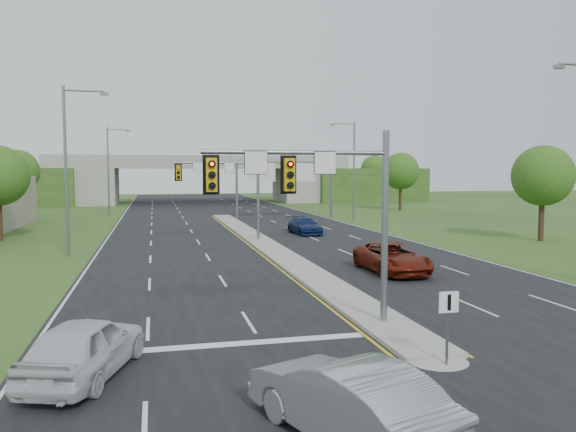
# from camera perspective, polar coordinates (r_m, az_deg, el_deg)

# --- Properties ---
(ground) EXTENTS (240.00, 240.00, 0.00)m
(ground) POSITION_cam_1_polar(r_m,az_deg,el_deg) (20.98, 9.67, -10.88)
(ground) COLOR #2B4A1A
(ground) RESTS_ON ground
(road) EXTENTS (24.00, 160.00, 0.02)m
(road) POSITION_cam_1_polar(r_m,az_deg,el_deg) (54.45, -4.94, -1.27)
(road) COLOR black
(road) RESTS_ON ground
(median) EXTENTS (2.00, 54.00, 0.16)m
(median) POSITION_cam_1_polar(r_m,az_deg,el_deg) (42.69, -2.55, -2.76)
(median) COLOR gray
(median) RESTS_ON road
(median_nose) EXTENTS (2.00, 2.00, 0.16)m
(median_nose) POSITION_cam_1_polar(r_m,az_deg,el_deg) (17.51, 14.97, -13.79)
(median_nose) COLOR gray
(median_nose) RESTS_ON road
(lane_markings) EXTENTS (23.72, 160.00, 0.01)m
(lane_markings) POSITION_cam_1_polar(r_m,az_deg,el_deg) (48.38, -4.58, -1.99)
(lane_markings) COLOR gold
(lane_markings) RESTS_ON road
(signal_mast_near) EXTENTS (6.62, 0.60, 7.00)m
(signal_mast_near) POSITION_cam_1_polar(r_m,az_deg,el_deg) (19.39, 3.78, 2.08)
(signal_mast_near) COLOR slate
(signal_mast_near) RESTS_ON ground
(signal_mast_far) EXTENTS (6.62, 0.60, 7.00)m
(signal_mast_far) POSITION_cam_1_polar(r_m,az_deg,el_deg) (43.88, -5.96, 3.48)
(signal_mast_far) COLOR slate
(signal_mast_far) RESTS_ON ground
(keep_right_sign) EXTENTS (0.60, 0.13, 2.20)m
(keep_right_sign) POSITION_cam_1_polar(r_m,az_deg,el_deg) (16.67, 15.95, -9.68)
(keep_right_sign) COLOR slate
(keep_right_sign) RESTS_ON ground
(sign_gantry) EXTENTS (11.58, 0.44, 6.67)m
(sign_gantry) POSITION_cam_1_polar(r_m,az_deg,el_deg) (65.17, -0.44, 4.32)
(sign_gantry) COLOR slate
(sign_gantry) RESTS_ON ground
(overpass) EXTENTS (80.00, 14.00, 8.10)m
(overpass) POSITION_cam_1_polar(r_m,az_deg,el_deg) (98.92, -8.84, 3.39)
(overpass) COLOR gray
(overpass) RESTS_ON ground
(lightpole_l_mid) EXTENTS (2.85, 0.25, 11.00)m
(lightpole_l_mid) POSITION_cam_1_polar(r_m,az_deg,el_deg) (38.93, -21.36, 5.07)
(lightpole_l_mid) COLOR slate
(lightpole_l_mid) RESTS_ON ground
(lightpole_l_far) EXTENTS (2.85, 0.25, 11.00)m
(lightpole_l_far) POSITION_cam_1_polar(r_m,az_deg,el_deg) (73.76, -17.65, 4.81)
(lightpole_l_far) COLOR slate
(lightpole_l_far) RESTS_ON ground
(lightpole_r_far) EXTENTS (2.85, 0.25, 11.00)m
(lightpole_r_far) POSITION_cam_1_polar(r_m,az_deg,el_deg) (62.33, 6.54, 5.07)
(lightpole_r_far) COLOR slate
(lightpole_r_far) RESTS_ON ground
(tree_l_mid) EXTENTS (5.20, 5.20, 8.12)m
(tree_l_mid) POSITION_cam_1_polar(r_m,az_deg,el_deg) (75.29, -25.80, 4.11)
(tree_l_mid) COLOR #382316
(tree_l_mid) RESTS_ON ground
(tree_r_near) EXTENTS (4.80, 4.80, 7.60)m
(tree_r_near) POSITION_cam_1_polar(r_m,az_deg,el_deg) (48.87, 24.47, 3.73)
(tree_r_near) COLOR #382316
(tree_r_near) RESTS_ON ground
(tree_r_mid) EXTENTS (5.20, 5.20, 8.12)m
(tree_r_mid) POSITION_cam_1_polar(r_m,az_deg,el_deg) (81.05, 11.37, 4.48)
(tree_r_mid) COLOR #382316
(tree_r_mid) RESTS_ON ground
(tree_back_b) EXTENTS (5.60, 5.60, 8.32)m
(tree_back_b) POSITION_cam_1_polar(r_m,az_deg,el_deg) (113.70, -21.62, 4.26)
(tree_back_b) COLOR #382316
(tree_back_b) RESTS_ON ground
(tree_back_c) EXTENTS (5.60, 5.60, 8.32)m
(tree_back_c) POSITION_cam_1_polar(r_m,az_deg,el_deg) (117.03, 2.41, 4.58)
(tree_back_c) COLOR #382316
(tree_back_c) RESTS_ON ground
(tree_back_d) EXTENTS (6.00, 6.00, 8.85)m
(tree_back_d) POSITION_cam_1_polar(r_m,az_deg,el_deg) (121.61, 8.79, 4.69)
(tree_back_d) COLOR #382316
(tree_back_d) RESTS_ON ground
(car_white) EXTENTS (3.39, 5.28, 1.67)m
(car_white) POSITION_cam_1_polar(r_m,az_deg,el_deg) (16.44, -19.94, -12.37)
(car_white) COLOR silver
(car_white) RESTS_ON road
(car_silver) EXTENTS (3.56, 5.44, 1.69)m
(car_silver) POSITION_cam_1_polar(r_m,az_deg,el_deg) (12.24, 6.08, -18.06)
(car_silver) COLOR #A3A7AB
(car_silver) RESTS_ON road
(car_far_a) EXTENTS (2.74, 5.87, 1.62)m
(car_far_a) POSITION_cam_1_polar(r_m,az_deg,el_deg) (31.31, 10.53, -4.18)
(car_far_a) COLOR #621609
(car_far_a) RESTS_ON road
(car_far_b) EXTENTS (2.40, 5.11, 1.44)m
(car_far_b) POSITION_cam_1_polar(r_m,az_deg,el_deg) (49.47, 1.70, -1.00)
(car_far_b) COLOR #0C1D49
(car_far_b) RESTS_ON road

